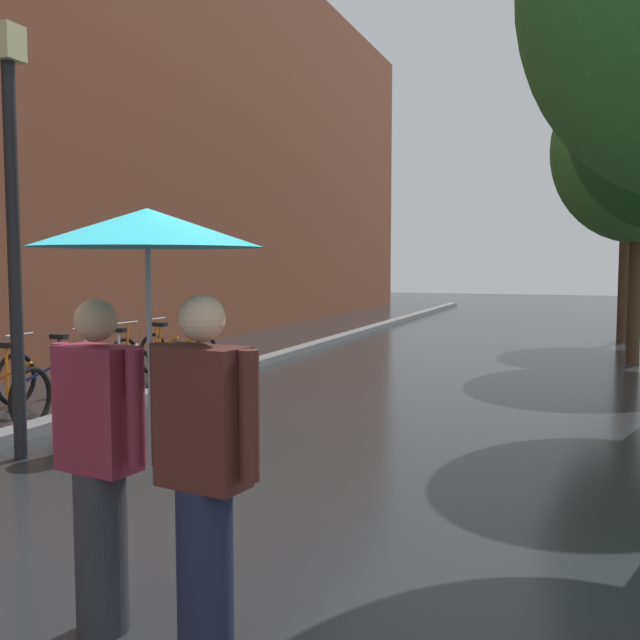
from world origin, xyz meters
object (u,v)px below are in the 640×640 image
(parked_bicycle_1, at_px, (47,380))
(parked_bicycle_4, at_px, (179,354))
(street_tree_3, at_px, (628,156))
(litter_bin, at_px, (96,408))
(street_lamp_post, at_px, (13,208))
(parked_bicycle_3, at_px, (150,360))
(street_tree_2, at_px, (640,148))
(couple_under_umbrella, at_px, (149,365))
(parked_bicycle_2, at_px, (108,369))

(parked_bicycle_1, height_order, parked_bicycle_4, same)
(street_tree_3, bearing_deg, litter_bin, -112.78)
(parked_bicycle_1, bearing_deg, street_lamp_post, -54.04)
(street_tree_3, xyz_separation_m, parked_bicycle_4, (-6.88, -8.11, -3.89))
(parked_bicycle_3, bearing_deg, parked_bicycle_4, 90.65)
(street_tree_2, distance_m, parked_bicycle_1, 10.72)
(parked_bicycle_4, distance_m, litter_bin, 4.55)
(street_tree_2, xyz_separation_m, litter_bin, (-5.23, -8.63, -3.48))
(street_tree_3, bearing_deg, parked_bicycle_4, -130.33)
(street_tree_3, xyz_separation_m, couple_under_umbrella, (-2.59, -15.18, -2.89))
(parked_bicycle_3, bearing_deg, parked_bicycle_1, -95.29)
(parked_bicycle_4, bearing_deg, couple_under_umbrella, -58.74)
(parked_bicycle_3, relative_size, street_lamp_post, 0.29)
(street_tree_3, bearing_deg, parked_bicycle_2, -124.91)
(parked_bicycle_2, height_order, parked_bicycle_3, same)
(parked_bicycle_2, distance_m, couple_under_umbrella, 6.90)
(street_tree_2, xyz_separation_m, parked_bicycle_2, (-6.96, -6.19, -3.53))
(parked_bicycle_4, bearing_deg, parked_bicycle_1, -93.55)
(parked_bicycle_2, height_order, litter_bin, parked_bicycle_2)
(parked_bicycle_1, distance_m, parked_bicycle_2, 1.02)
(street_tree_2, bearing_deg, parked_bicycle_3, -142.95)
(street_tree_3, distance_m, parked_bicycle_1, 13.55)
(parked_bicycle_3, bearing_deg, street_tree_3, 52.40)
(street_tree_2, bearing_deg, street_lamp_post, -122.09)
(parked_bicycle_4, distance_m, couple_under_umbrella, 8.34)
(parked_bicycle_3, relative_size, litter_bin, 1.35)
(parked_bicycle_1, bearing_deg, litter_bin, -37.29)
(parked_bicycle_1, relative_size, parked_bicycle_2, 0.93)
(street_lamp_post, bearing_deg, couple_under_umbrella, -37.61)
(street_tree_3, distance_m, parked_bicycle_2, 12.66)
(parked_bicycle_3, bearing_deg, street_tree_2, 37.05)
(parked_bicycle_2, distance_m, street_lamp_post, 3.74)
(parked_bicycle_3, relative_size, couple_under_umbrella, 0.55)
(parked_bicycle_3, distance_m, couple_under_umbrella, 7.65)
(parked_bicycle_2, bearing_deg, couple_under_umbrella, -50.90)
(street_lamp_post, distance_m, litter_bin, 2.04)
(parked_bicycle_4, bearing_deg, street_tree_2, 32.46)
(parked_bicycle_4, distance_m, street_lamp_post, 5.25)
(couple_under_umbrella, bearing_deg, litter_bin, 132.16)
(parked_bicycle_4, bearing_deg, street_lamp_post, -75.45)
(parked_bicycle_2, relative_size, couple_under_umbrella, 0.55)
(street_lamp_post, xyz_separation_m, litter_bin, (0.49, 0.49, -1.92))
(street_tree_3, distance_m, litter_bin, 13.91)
(parked_bicycle_4, height_order, street_lamp_post, street_lamp_post)
(parked_bicycle_2, xyz_separation_m, street_lamp_post, (1.23, -2.93, 1.97))
(parked_bicycle_1, xyz_separation_m, parked_bicycle_4, (0.17, 2.78, 0.00))
(street_lamp_post, bearing_deg, parked_bicycle_4, 104.55)
(street_tree_3, relative_size, parked_bicycle_2, 5.10)
(street_tree_3, height_order, parked_bicycle_2, street_tree_3)
(parked_bicycle_3, xyz_separation_m, couple_under_umbrella, (4.28, -6.26, 1.00))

